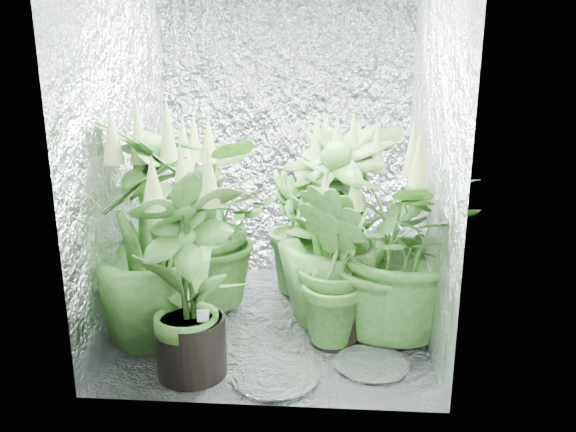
% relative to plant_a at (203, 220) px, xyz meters
% --- Properties ---
extents(ground, '(1.60, 1.60, 0.00)m').
position_rel_plant_a_xyz_m(ground, '(0.43, -0.17, -0.53)').
color(ground, white).
rests_on(ground, ground).
extents(walls, '(1.62, 1.62, 2.00)m').
position_rel_plant_a_xyz_m(walls, '(0.43, -0.17, 0.47)').
color(walls, white).
rests_on(walls, ground).
extents(plant_a, '(1.01, 1.01, 1.13)m').
position_rel_plant_a_xyz_m(plant_a, '(0.00, 0.00, 0.00)').
color(plant_a, black).
rests_on(plant_a, ground).
extents(plant_b, '(0.70, 0.70, 1.11)m').
position_rel_plant_a_xyz_m(plant_b, '(0.73, 0.10, -0.02)').
color(plant_b, black).
rests_on(plant_b, ground).
extents(plant_c, '(0.54, 0.54, 0.96)m').
position_rel_plant_a_xyz_m(plant_c, '(0.55, 0.27, -0.10)').
color(plant_c, black).
rests_on(plant_c, ground).
extents(plant_d, '(0.89, 0.89, 1.23)m').
position_rel_plant_a_xyz_m(plant_d, '(-0.16, -0.46, 0.04)').
color(plant_d, black).
rests_on(plant_d, ground).
extents(plant_e, '(1.00, 1.00, 1.14)m').
position_rel_plant_a_xyz_m(plant_e, '(1.05, -0.33, 0.01)').
color(plant_e, black).
rests_on(plant_e, ground).
extents(plant_f, '(0.69, 0.69, 1.07)m').
position_rel_plant_a_xyz_m(plant_f, '(0.09, -0.74, -0.05)').
color(plant_f, black).
rests_on(plant_f, ground).
extents(plant_g, '(0.59, 0.59, 0.92)m').
position_rel_plant_a_xyz_m(plant_g, '(0.76, -0.39, -0.11)').
color(plant_g, black).
rests_on(plant_g, ground).
extents(plant_h, '(0.84, 0.84, 1.16)m').
position_rel_plant_a_xyz_m(plant_h, '(0.74, -0.15, 0.01)').
color(plant_h, black).
rests_on(plant_h, ground).
extents(circulation_fan, '(0.14, 0.31, 0.35)m').
position_rel_plant_a_xyz_m(circulation_fan, '(1.04, 0.45, -0.38)').
color(circulation_fan, black).
rests_on(circulation_fan, ground).
extents(plant_label, '(0.06, 0.04, 0.09)m').
position_rel_plant_a_xyz_m(plant_label, '(0.16, -0.78, -0.23)').
color(plant_label, white).
rests_on(plant_label, plant_f).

